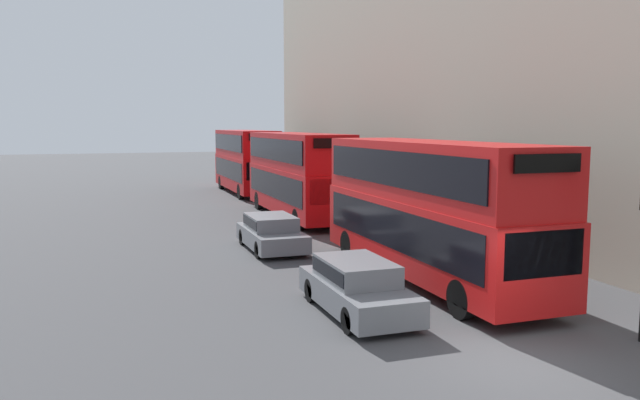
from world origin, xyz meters
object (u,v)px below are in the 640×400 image
Objects in this scene: bus_third_in_queue at (246,159)px; car_dark_sedan at (357,285)px; bus_second_in_queue at (297,171)px; bus_leading at (429,204)px; car_hatchback at (271,232)px; pedestrian at (417,223)px.

car_dark_sedan is (-3.40, -28.44, -1.69)m from bus_third_in_queue.
bus_second_in_queue is 16.67m from car_dark_sedan.
bus_leading is 1.00× the size of bus_second_in_queue.
bus_leading is 4.51m from car_dark_sedan.
bus_third_in_queue is (0.00, 25.98, 0.05)m from bus_leading.
car_dark_sedan reaches higher than car_hatchback.
pedestrian is (6.21, 8.44, 0.03)m from car_dark_sedan.
car_dark_sedan is at bearing -96.82° from bus_third_in_queue.
bus_third_in_queue is 2.37× the size of car_hatchback.
car_hatchback is 2.60× the size of pedestrian.
bus_third_in_queue reaches higher than car_hatchback.
bus_third_in_queue is at bearing 83.18° from car_dark_sedan.
bus_leading is at bearing -60.97° from car_hatchback.
pedestrian is at bearing -1.31° from car_hatchback.
bus_leading is 1.06× the size of bus_third_in_queue.
pedestrian reaches higher than car_hatchback.
bus_leading reaches higher than pedestrian.
car_dark_sedan is at bearing -126.34° from pedestrian.
bus_second_in_queue is 12.20m from bus_third_in_queue.
bus_leading is 7.20m from car_hatchback.
pedestrian is (2.81, -19.99, -1.66)m from bus_third_in_queue.
bus_second_in_queue is 2.51× the size of car_hatchback.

